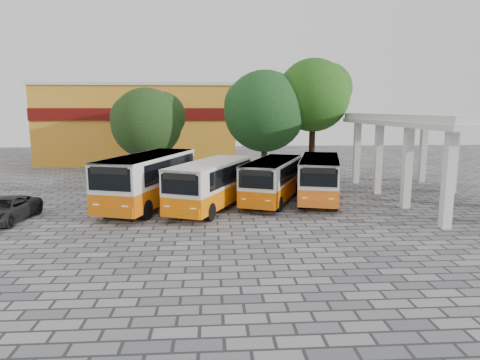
{
  "coord_description": "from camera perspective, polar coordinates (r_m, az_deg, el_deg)",
  "views": [
    {
      "loc": [
        -3.38,
        -21.85,
        5.68
      ],
      "look_at": [
        -1.71,
        3.34,
        1.5
      ],
      "focal_mm": 32.0,
      "sensor_mm": 36.0,
      "label": 1
    }
  ],
  "objects": [
    {
      "name": "tree_left",
      "position": [
        35.98,
        -12.22,
        7.72
      ],
      "size": [
        6.02,
        5.73,
        7.44
      ],
      "color": "#422E13",
      "rests_on": "ground"
    },
    {
      "name": "tree_middle",
      "position": [
        34.72,
        3.42,
        9.49
      ],
      "size": [
        6.83,
        6.51,
        8.78
      ],
      "color": "#3E2E19",
      "rests_on": "ground"
    },
    {
      "name": "bus_centre_right",
      "position": [
        26.32,
        4.36,
        0.27
      ],
      "size": [
        4.79,
        7.77,
        2.61
      ],
      "rotation": [
        0.0,
        0.0,
        -0.39
      ],
      "color": "#E26000",
      "rests_on": "ground"
    },
    {
      "name": "ground",
      "position": [
        22.83,
        4.86,
        -5.04
      ],
      "size": [
        90.0,
        90.0,
        0.0
      ],
      "primitive_type": "plane",
      "color": "#57585D",
      "rests_on": "ground"
    },
    {
      "name": "terminal_shelter",
      "position": [
        29.35,
        24.62,
        7.06
      ],
      "size": [
        6.8,
        15.8,
        5.4
      ],
      "color": "silver",
      "rests_on": "ground"
    },
    {
      "name": "bus_centre_left",
      "position": [
        24.46,
        -3.87,
        -0.27
      ],
      "size": [
        5.16,
        8.13,
        2.73
      ],
      "rotation": [
        0.0,
        0.0,
        -0.42
      ],
      "color": "orange",
      "rests_on": "ground"
    },
    {
      "name": "shophouse_block",
      "position": [
        48.46,
        -12.96,
        7.37
      ],
      "size": [
        20.4,
        10.4,
        8.3
      ],
      "color": "orange",
      "rests_on": "ground"
    },
    {
      "name": "parked_car",
      "position": [
        24.96,
        -28.85,
        -3.49
      ],
      "size": [
        2.46,
        4.62,
        1.24
      ],
      "primitive_type": "imported",
      "rotation": [
        0.0,
        0.0,
        -0.09
      ],
      "color": "black",
      "rests_on": "ground"
    },
    {
      "name": "tree_right",
      "position": [
        35.65,
        9.86,
        11.37
      ],
      "size": [
        6.16,
        5.86,
        9.74
      ],
      "color": "black",
      "rests_on": "ground"
    },
    {
      "name": "bus_far_left",
      "position": [
        25.45,
        -12.09,
        0.37
      ],
      "size": [
        5.07,
        9.06,
        3.07
      ],
      "rotation": [
        0.0,
        0.0,
        -0.31
      ],
      "color": "#DB6104",
      "rests_on": "ground"
    },
    {
      "name": "bus_far_right",
      "position": [
        27.17,
        10.57,
        0.54
      ],
      "size": [
        4.17,
        7.95,
        2.71
      ],
      "rotation": [
        0.0,
        0.0,
        -0.27
      ],
      "color": "orange",
      "rests_on": "ground"
    }
  ]
}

